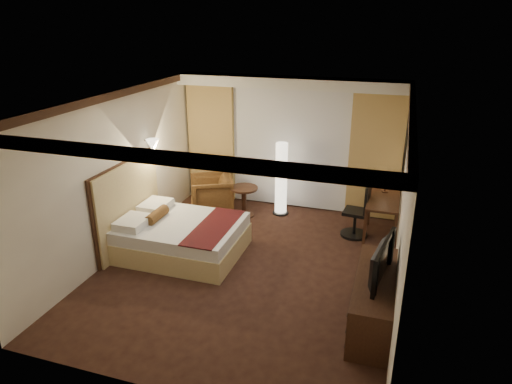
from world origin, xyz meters
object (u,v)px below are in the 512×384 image
(bed, at_px, (183,238))
(television, at_px, (376,256))
(side_table, at_px, (244,202))
(desk, at_px, (381,219))
(armchair, at_px, (211,193))
(office_chair, at_px, (356,210))
(dresser, at_px, (373,299))
(floor_lamp, at_px, (281,179))

(bed, bearing_deg, television, -16.41)
(side_table, bearing_deg, desk, -3.74)
(armchair, relative_size, office_chair, 0.82)
(desk, xyz_separation_m, television, (0.02, -2.54, 0.59))
(office_chair, bearing_deg, side_table, -179.92)
(dresser, bearing_deg, television, 180.00)
(bed, distance_m, dresser, 3.35)
(floor_lamp, bearing_deg, dresser, -55.95)
(desk, bearing_deg, armchair, 177.08)
(side_table, bearing_deg, bed, -105.30)
(office_chair, relative_size, television, 1.00)
(dresser, height_order, television, television)
(armchair, xyz_separation_m, side_table, (0.70, 0.00, -0.11))
(floor_lamp, height_order, dresser, floor_lamp)
(armchair, relative_size, floor_lamp, 0.56)
(armchair, bearing_deg, side_table, 63.16)
(armchair, bearing_deg, dresser, 24.70)
(office_chair, bearing_deg, armchair, -178.49)
(floor_lamp, bearing_deg, television, -56.34)
(desk, xyz_separation_m, office_chair, (-0.46, -0.05, 0.14))
(armchair, height_order, office_chair, office_chair)
(armchair, relative_size, side_table, 1.36)
(side_table, distance_m, office_chair, 2.24)
(dresser, bearing_deg, armchair, 141.72)
(desk, bearing_deg, side_table, 176.26)
(armchair, distance_m, office_chair, 2.93)
(bed, height_order, floor_lamp, floor_lamp)
(dresser, bearing_deg, office_chair, 101.62)
(bed, height_order, desk, desk)
(office_chair, relative_size, dresser, 0.59)
(desk, bearing_deg, floor_lamp, 165.83)
(armchair, bearing_deg, floor_lamp, 76.61)
(floor_lamp, height_order, television, floor_lamp)
(bed, xyz_separation_m, side_table, (0.49, 1.77, 0.02))
(dresser, bearing_deg, side_table, 135.19)
(bed, relative_size, desk, 1.81)
(office_chair, bearing_deg, floor_lamp, 166.05)
(television, bearing_deg, floor_lamp, 43.16)
(side_table, distance_m, dresser, 3.85)
(armchair, distance_m, floor_lamp, 1.45)
(floor_lamp, distance_m, office_chair, 1.66)
(floor_lamp, xyz_separation_m, dresser, (2.06, -3.04, -0.41))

